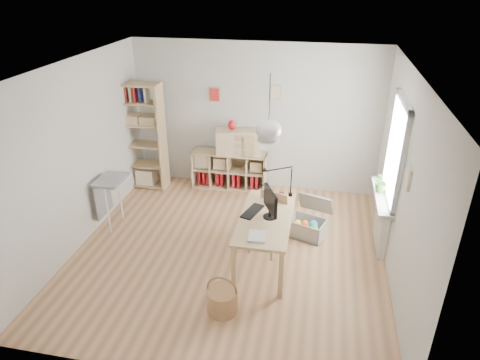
% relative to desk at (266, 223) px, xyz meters
% --- Properties ---
extents(ground, '(4.50, 4.50, 0.00)m').
position_rel_desk_xyz_m(ground, '(-0.55, 0.15, -0.66)').
color(ground, tan).
rests_on(ground, ground).
extents(room_shell, '(4.50, 4.50, 4.50)m').
position_rel_desk_xyz_m(room_shell, '(-0.00, 0.00, 1.34)').
color(room_shell, silver).
rests_on(room_shell, ground).
extents(window_unit, '(0.07, 1.16, 1.46)m').
position_rel_desk_xyz_m(window_unit, '(1.68, 0.75, 0.89)').
color(window_unit, white).
rests_on(window_unit, ground).
extents(radiator, '(0.10, 0.80, 0.80)m').
position_rel_desk_xyz_m(radiator, '(1.64, 0.75, -0.26)').
color(radiator, white).
rests_on(radiator, ground).
extents(windowsill, '(0.22, 1.20, 0.06)m').
position_rel_desk_xyz_m(windowsill, '(1.59, 0.75, 0.17)').
color(windowsill, silver).
rests_on(windowsill, radiator).
extents(desk, '(0.70, 1.50, 0.75)m').
position_rel_desk_xyz_m(desk, '(0.00, 0.00, 0.00)').
color(desk, tan).
rests_on(desk, ground).
extents(cube_shelf, '(1.40, 0.38, 0.72)m').
position_rel_desk_xyz_m(cube_shelf, '(-1.02, 2.23, -0.36)').
color(cube_shelf, tan).
rests_on(cube_shelf, ground).
extents(tall_bookshelf, '(0.80, 0.38, 2.00)m').
position_rel_desk_xyz_m(tall_bookshelf, '(-2.59, 1.95, 0.43)').
color(tall_bookshelf, tan).
rests_on(tall_bookshelf, ground).
extents(side_table, '(0.40, 0.55, 0.85)m').
position_rel_desk_xyz_m(side_table, '(-2.59, 0.50, 0.01)').
color(side_table, '#979799').
rests_on(side_table, ground).
extents(chair, '(0.56, 0.56, 0.89)m').
position_rel_desk_xyz_m(chair, '(0.00, 0.35, -0.15)').
color(chair, '#979799').
rests_on(chair, ground).
extents(wicker_basket, '(0.38, 0.38, 0.53)m').
position_rel_desk_xyz_m(wicker_basket, '(-0.37, -1.08, -0.49)').
color(wicker_basket, '#9C7246').
rests_on(wicker_basket, ground).
extents(storage_chest, '(0.73, 0.78, 0.59)m').
position_rel_desk_xyz_m(storage_chest, '(0.57, 0.84, -0.46)').
color(storage_chest, silver).
rests_on(storage_chest, ground).
extents(monitor, '(0.24, 0.45, 0.41)m').
position_rel_desk_xyz_m(monitor, '(0.05, 0.00, 0.32)').
color(monitor, black).
rests_on(monitor, desk).
extents(keyboard, '(0.29, 0.46, 0.02)m').
position_rel_desk_xyz_m(keyboard, '(-0.20, 0.09, 0.10)').
color(keyboard, black).
rests_on(keyboard, desk).
extents(task_lamp, '(0.45, 0.16, 0.47)m').
position_rel_desk_xyz_m(task_lamp, '(0.05, 0.61, 0.42)').
color(task_lamp, black).
rests_on(task_lamp, desk).
extents(yarn_ball, '(0.14, 0.14, 0.14)m').
position_rel_desk_xyz_m(yarn_ball, '(0.14, 0.50, 0.16)').
color(yarn_ball, '#450918').
rests_on(yarn_ball, desk).
extents(paper_tray, '(0.23, 0.28, 0.03)m').
position_rel_desk_xyz_m(paper_tray, '(-0.04, -0.51, 0.11)').
color(paper_tray, silver).
rests_on(paper_tray, desk).
extents(drawer_chest, '(0.85, 0.53, 0.45)m').
position_rel_desk_xyz_m(drawer_chest, '(-0.84, 2.19, 0.29)').
color(drawer_chest, tan).
rests_on(drawer_chest, cube_shelf).
extents(red_vase, '(0.15, 0.15, 0.18)m').
position_rel_desk_xyz_m(red_vase, '(-0.94, 2.19, 0.61)').
color(red_vase, '#AD0E13').
rests_on(red_vase, drawer_chest).
extents(potted_plant, '(0.35, 0.33, 0.31)m').
position_rel_desk_xyz_m(potted_plant, '(1.57, 0.87, 0.36)').
color(potted_plant, '#396726').
rests_on(potted_plant, windowsill).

